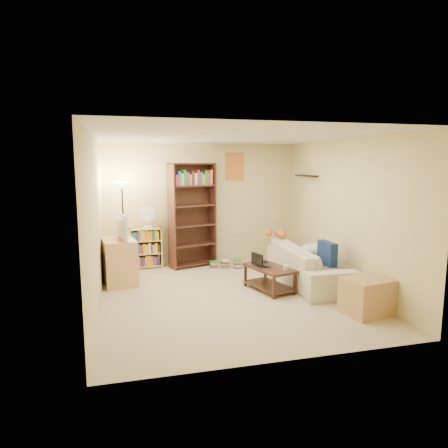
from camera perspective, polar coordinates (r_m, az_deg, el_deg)
The scene contains 19 objects.
room at distance 6.20m, azimuth 0.80°, elevation 4.32°, with size 4.50×4.54×2.52m.
sofa at distance 7.25m, azimuth 12.04°, elevation -5.62°, with size 1.02×2.29×0.65m, color beige.
navy_pillow at distance 6.80m, azimuth 14.53°, elevation -4.08°, with size 0.43×0.13×0.39m, color navy.
cream_blanket at distance 7.31m, azimuth 13.11°, elevation -3.66°, with size 0.60×0.43×0.26m, color beige.
tabby_cat at distance 7.85m, azimuth 7.78°, elevation -1.31°, with size 0.52×0.21×0.18m.
coffee_table at distance 6.70m, azimuth 6.50°, elevation -7.31°, with size 0.74×1.01×0.40m.
laptop at distance 6.75m, azimuth 5.64°, elevation -5.77°, with size 0.38×0.41×0.03m, color black.
laptop_screen at distance 6.65m, azimuth 4.75°, elevation -5.03°, with size 0.01×0.30×0.20m, color white.
mug at distance 6.47m, azimuth 8.77°, elevation -6.21°, with size 0.10×0.10×0.08m, color white.
tv_remote at distance 6.95m, azimuth 5.68°, elevation -5.38°, with size 0.05×0.16×0.02m, color black.
tv_stand at distance 7.22m, azimuth -14.70°, elevation -5.22°, with size 0.53×0.74×0.79m, color tan.
television at distance 7.10m, azimuth -14.89°, elevation -0.41°, with size 0.21×0.76×0.44m, color black.
tall_bookshelf at distance 8.07m, azimuth -4.52°, elevation 1.65°, with size 1.00×0.59×2.10m.
short_bookshelf at distance 8.20m, azimuth -11.08°, elevation -3.37°, with size 0.64×0.28×0.81m.
desk_fan at distance 8.05m, azimuth -10.88°, elevation 1.04°, with size 0.29×0.16×0.42m.
floor_lamp at distance 7.66m, azimuth -14.31°, elevation 3.20°, with size 0.30×0.30×1.75m.
side_table at distance 8.19m, azimuth 8.62°, elevation -4.45°, with size 0.43×0.43×0.49m, color tan.
end_cabinet at distance 6.00m, azimuth 19.74°, elevation -9.70°, with size 0.61×0.51×0.51m, color tan.
book_stacks at distance 8.08m, azimuth 0.43°, elevation -5.73°, with size 0.62×0.27×0.19m.
Camera 1 is at (-1.61, -5.96, 2.09)m, focal length 32.00 mm.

